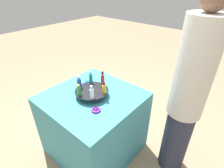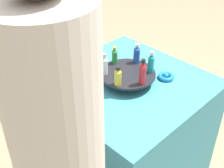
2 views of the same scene
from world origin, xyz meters
The scene contains 12 objects.
ground_plane centered at (0.00, 0.00, 0.00)m, with size 12.00×12.00×0.00m, color #997F60.
party_table centered at (0.00, 0.00, 0.37)m, with size 0.85×0.85×0.74m.
display_stand centered at (0.00, 0.00, 0.79)m, with size 0.32×0.32×0.06m.
bottle_green centered at (0.03, 0.13, 0.85)m, with size 0.03×0.03×0.11m.
bottle_clear centered at (-0.10, 0.09, 0.86)m, with size 0.04×0.04×0.13m.
bottle_gold centered at (-0.12, -0.04, 0.86)m, with size 0.04×0.04×0.11m.
bottle_red centered at (-0.03, -0.13, 0.87)m, with size 0.03×0.03×0.15m.
bottle_teal centered at (0.10, -0.09, 0.87)m, with size 0.04×0.04×0.13m.
bottle_blue centered at (0.12, 0.04, 0.86)m, with size 0.04×0.04×0.12m.
ribbon_bow_blue centered at (0.19, -0.13, 0.75)m, with size 0.10×0.10×0.03m.
ribbon_bow_purple centered at (-0.19, 0.13, 0.75)m, with size 0.08×0.08×0.03m.
person_figure centered at (-0.74, -0.38, 0.85)m, with size 0.29×0.29×1.68m.
Camera 1 is at (-1.04, 0.91, 1.70)m, focal length 28.00 mm.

